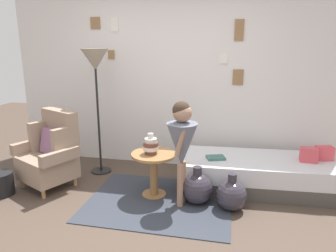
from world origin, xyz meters
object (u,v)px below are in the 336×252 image
(side_table, at_px, (154,166))
(magazine_basket, at_px, (2,184))
(armchair, at_px, (51,153))
(person_child, at_px, (182,140))
(demijohn_far, at_px, (231,195))
(book_on_daybed, at_px, (216,158))
(daybed, at_px, (259,174))
(floor_lamp, at_px, (95,66))
(vase_striped, at_px, (151,146))
(demijohn_near, at_px, (197,188))

(side_table, distance_m, magazine_basket, 1.87)
(armchair, height_order, person_child, person_child)
(person_child, height_order, demijohn_far, person_child)
(book_on_daybed, bearing_deg, magazine_basket, -164.36)
(armchair, relative_size, daybed, 0.50)
(floor_lamp, bearing_deg, person_child, -28.90)
(daybed, distance_m, vase_striped, 1.43)
(person_child, distance_m, demijohn_near, 0.62)
(daybed, distance_m, magazine_basket, 3.17)
(book_on_daybed, height_order, demijohn_near, demijohn_near)
(side_table, xyz_separation_m, floor_lamp, (-0.93, 0.55, 1.12))
(daybed, distance_m, floor_lamp, 2.54)
(side_table, height_order, book_on_daybed, side_table)
(demijohn_near, relative_size, demijohn_far, 1.04)
(floor_lamp, distance_m, person_child, 1.64)
(daybed, distance_m, side_table, 1.34)
(vase_striped, bearing_deg, daybed, 20.37)
(armchair, height_order, demijohn_far, armchair)
(person_child, xyz_separation_m, magazine_basket, (-2.18, -0.21, -0.63))
(book_on_daybed, bearing_deg, floor_lamp, 172.45)
(book_on_daybed, xyz_separation_m, demijohn_near, (-0.18, -0.42, -0.23))
(vase_striped, relative_size, book_on_daybed, 1.12)
(side_table, height_order, person_child, person_child)
(armchair, xyz_separation_m, demijohn_near, (1.89, -0.10, -0.26))
(vase_striped, height_order, magazine_basket, vase_striped)
(book_on_daybed, relative_size, magazine_basket, 0.79)
(vase_striped, height_order, demijohn_far, vase_striped)
(magazine_basket, bearing_deg, vase_striped, 11.09)
(book_on_daybed, distance_m, demijohn_far, 0.59)
(vase_striped, xyz_separation_m, demijohn_far, (0.95, -0.13, -0.46))
(floor_lamp, bearing_deg, demijohn_far, -20.91)
(floor_lamp, height_order, book_on_daybed, floor_lamp)
(vase_striped, xyz_separation_m, magazine_basket, (-1.79, -0.35, -0.50))
(floor_lamp, relative_size, book_on_daybed, 7.85)
(side_table, distance_m, vase_striped, 0.26)
(floor_lamp, height_order, magazine_basket, floor_lamp)
(floor_lamp, distance_m, magazine_basket, 1.86)
(daybed, bearing_deg, side_table, -159.98)
(daybed, xyz_separation_m, person_child, (-0.89, -0.61, 0.57))
(daybed, height_order, floor_lamp, floor_lamp)
(daybed, distance_m, book_on_daybed, 0.59)
(vase_striped, relative_size, magazine_basket, 0.88)
(vase_striped, bearing_deg, armchair, 178.47)
(floor_lamp, bearing_deg, book_on_daybed, -7.55)
(floor_lamp, height_order, demijohn_near, floor_lamp)
(book_on_daybed, bearing_deg, side_table, -154.53)
(book_on_daybed, bearing_deg, armchair, -171.16)
(side_table, xyz_separation_m, demijohn_near, (0.53, -0.08, -0.20))
(person_child, bearing_deg, vase_striped, 160.28)
(vase_striped, bearing_deg, floor_lamp, 147.56)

